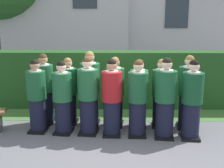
# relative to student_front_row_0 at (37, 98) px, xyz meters

# --- Properties ---
(ground_plane) EXTENTS (60.00, 60.00, 0.00)m
(ground_plane) POSITION_rel_student_front_row_0_xyz_m (1.63, -0.16, -0.77)
(ground_plane) COLOR slate
(student_front_row_0) EXTENTS (0.42, 0.52, 1.61)m
(student_front_row_0) POSITION_rel_student_front_row_0_xyz_m (0.00, 0.00, 0.00)
(student_front_row_0) COLOR black
(student_front_row_0) RESTS_ON ground
(student_front_row_1) EXTENTS (0.43, 0.53, 1.59)m
(student_front_row_1) POSITION_rel_student_front_row_0_xyz_m (0.58, -0.09, -0.01)
(student_front_row_1) COLOR black
(student_front_row_1) RESTS_ON ground
(student_front_row_2) EXTENTS (0.44, 0.52, 1.68)m
(student_front_row_2) POSITION_rel_student_front_row_0_xyz_m (1.13, -0.10, 0.03)
(student_front_row_2) COLOR black
(student_front_row_2) RESTS_ON ground
(student_in_red_blazer) EXTENTS (0.43, 0.48, 1.65)m
(student_in_red_blazer) POSITION_rel_student_front_row_0_xyz_m (1.64, -0.18, 0.02)
(student_in_red_blazer) COLOR black
(student_in_red_blazer) RESTS_ON ground
(student_front_row_4) EXTENTS (0.42, 0.52, 1.63)m
(student_front_row_4) POSITION_rel_student_front_row_0_xyz_m (2.18, -0.21, 0.01)
(student_front_row_4) COLOR black
(student_front_row_4) RESTS_ON ground
(student_front_row_5) EXTENTS (0.44, 0.52, 1.69)m
(student_front_row_5) POSITION_rel_student_front_row_0_xyz_m (2.74, -0.29, 0.04)
(student_front_row_5) COLOR black
(student_front_row_5) RESTS_ON ground
(student_front_row_6) EXTENTS (0.43, 0.51, 1.66)m
(student_front_row_6) POSITION_rel_student_front_row_0_xyz_m (3.28, -0.33, 0.02)
(student_front_row_6) COLOR black
(student_front_row_6) RESTS_ON ground
(student_rear_row_0) EXTENTS (0.43, 0.49, 1.66)m
(student_rear_row_0) POSITION_rel_student_front_row_0_xyz_m (0.04, 0.55, 0.02)
(student_rear_row_0) COLOR black
(student_rear_row_0) RESTS_ON ground
(student_rear_row_1) EXTENTS (0.41, 0.51, 1.57)m
(student_rear_row_1) POSITION_rel_student_front_row_0_xyz_m (0.62, 0.51, -0.02)
(student_rear_row_1) COLOR black
(student_rear_row_1) RESTS_ON ground
(student_rear_row_2) EXTENTS (0.45, 0.55, 1.73)m
(student_rear_row_2) POSITION_rel_student_front_row_0_xyz_m (1.12, 0.45, 0.06)
(student_rear_row_2) COLOR black
(student_rear_row_2) RESTS_ON ground
(student_rear_row_3) EXTENTS (0.42, 0.50, 1.61)m
(student_rear_row_3) POSITION_rel_student_front_row_0_xyz_m (1.70, 0.39, -0.00)
(student_rear_row_3) COLOR black
(student_rear_row_3) RESTS_ON ground
(student_rear_row_4) EXTENTS (0.41, 0.51, 1.57)m
(student_rear_row_4) POSITION_rel_student_front_row_0_xyz_m (2.24, 0.32, -0.02)
(student_rear_row_4) COLOR black
(student_rear_row_4) RESTS_ON ground
(student_rear_row_5) EXTENTS (0.42, 0.50, 1.57)m
(student_rear_row_5) POSITION_rel_student_front_row_0_xyz_m (2.74, 0.32, -0.02)
(student_rear_row_5) COLOR black
(student_rear_row_5) RESTS_ON ground
(student_rear_row_6) EXTENTS (0.43, 0.54, 1.67)m
(student_rear_row_6) POSITION_rel_student_front_row_0_xyz_m (3.33, 0.24, 0.03)
(student_rear_row_6) COLOR black
(student_rear_row_6) RESTS_ON ground
(hedge) EXTENTS (10.14, 0.70, 1.55)m
(hedge) POSITION_rel_student_front_row_0_xyz_m (1.63, 1.89, 0.01)
(hedge) COLOR #214C1E
(hedge) RESTS_ON ground
(lawn_strip) EXTENTS (10.14, 0.90, 0.01)m
(lawn_strip) POSITION_rel_student_front_row_0_xyz_m (1.63, 1.09, -0.76)
(lawn_strip) COLOR #477A38
(lawn_strip) RESTS_ON ground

